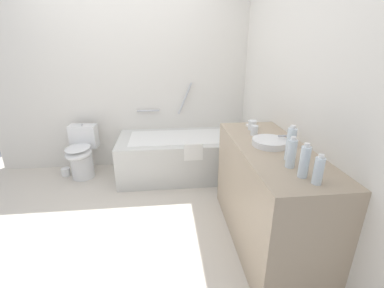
% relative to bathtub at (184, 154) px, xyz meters
% --- Properties ---
extents(ground_plane, '(4.17, 4.17, 0.00)m').
position_rel_bathtub_xyz_m(ground_plane, '(-0.71, -0.97, -0.28)').
color(ground_plane, beige).
extents(wall_back_tiled, '(3.57, 0.10, 2.58)m').
position_rel_bathtub_xyz_m(wall_back_tiled, '(-0.71, 0.45, 1.01)').
color(wall_back_tiled, silver).
rests_on(wall_back_tiled, ground_plane).
extents(wall_right_mirror, '(0.10, 3.14, 2.58)m').
position_rel_bathtub_xyz_m(wall_right_mirror, '(0.92, -0.97, 1.01)').
color(wall_right_mirror, silver).
rests_on(wall_right_mirror, ground_plane).
extents(bathtub, '(1.68, 0.80, 1.17)m').
position_rel_bathtub_xyz_m(bathtub, '(0.00, 0.00, 0.00)').
color(bathtub, silver).
rests_on(bathtub, ground_plane).
extents(toilet, '(0.38, 0.54, 0.67)m').
position_rel_bathtub_xyz_m(toilet, '(-1.33, 0.09, 0.04)').
color(toilet, white).
rests_on(toilet, ground_plane).
extents(vanity_counter, '(0.55, 1.40, 0.89)m').
position_rel_bathtub_xyz_m(vanity_counter, '(0.60, -1.34, 0.16)').
color(vanity_counter, tan).
rests_on(vanity_counter, ground_plane).
extents(sink_basin, '(0.28, 0.28, 0.05)m').
position_rel_bathtub_xyz_m(sink_basin, '(0.59, -1.30, 0.63)').
color(sink_basin, white).
rests_on(sink_basin, vanity_counter).
extents(sink_faucet, '(0.13, 0.15, 0.08)m').
position_rel_bathtub_xyz_m(sink_faucet, '(0.75, -1.30, 0.64)').
color(sink_faucet, '#ABABB0').
rests_on(sink_faucet, vanity_counter).
extents(water_bottle_0, '(0.06, 0.06, 0.21)m').
position_rel_bathtub_xyz_m(water_bottle_0, '(0.57, -1.69, 0.70)').
color(water_bottle_0, silver).
rests_on(water_bottle_0, vanity_counter).
extents(water_bottle_1, '(0.06, 0.06, 0.25)m').
position_rel_bathtub_xyz_m(water_bottle_1, '(0.61, -1.58, 0.72)').
color(water_bottle_1, silver).
rests_on(water_bottle_1, vanity_counter).
extents(water_bottle_2, '(0.06, 0.06, 0.22)m').
position_rel_bathtub_xyz_m(water_bottle_2, '(0.58, -1.83, 0.71)').
color(water_bottle_2, silver).
rests_on(water_bottle_2, vanity_counter).
extents(water_bottle_3, '(0.06, 0.06, 0.18)m').
position_rel_bathtub_xyz_m(water_bottle_3, '(0.62, -1.92, 0.69)').
color(water_bottle_3, silver).
rests_on(water_bottle_3, vanity_counter).
extents(drinking_glass_0, '(0.08, 0.08, 0.09)m').
position_rel_bathtub_xyz_m(drinking_glass_0, '(0.58, -0.89, 0.65)').
color(drinking_glass_0, white).
rests_on(drinking_glass_0, vanity_counter).
extents(drinking_glass_1, '(0.06, 0.06, 0.09)m').
position_rel_bathtub_xyz_m(drinking_glass_1, '(0.55, -1.04, 0.65)').
color(drinking_glass_1, white).
rests_on(drinking_glass_1, vanity_counter).
extents(soap_dish, '(0.09, 0.06, 0.02)m').
position_rel_bathtub_xyz_m(soap_dish, '(0.60, -0.78, 0.62)').
color(soap_dish, white).
rests_on(soap_dish, vanity_counter).
extents(toilet_paper_roll, '(0.11, 0.11, 0.10)m').
position_rel_bathtub_xyz_m(toilet_paper_roll, '(-1.58, 0.12, -0.23)').
color(toilet_paper_roll, white).
rests_on(toilet_paper_roll, ground_plane).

